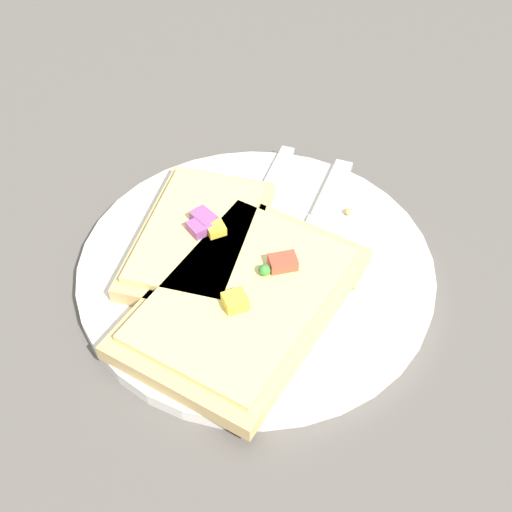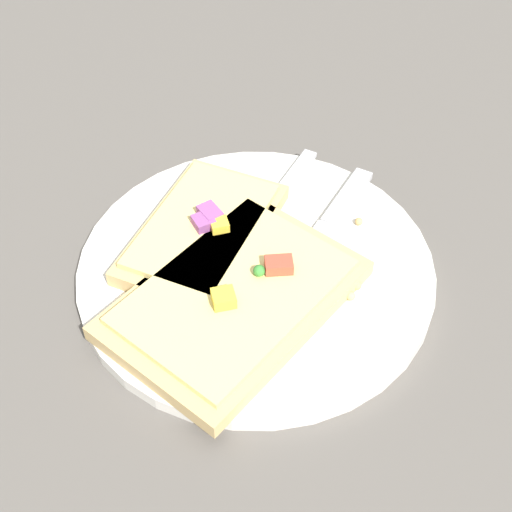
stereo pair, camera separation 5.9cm
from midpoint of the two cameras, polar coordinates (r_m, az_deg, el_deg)
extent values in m
plane|color=#56514C|center=(0.60, 2.78, -1.58)|extent=(4.00, 4.00, 0.00)
cylinder|color=silver|center=(0.60, 2.80, -1.20)|extent=(0.30, 0.30, 0.01)
cube|color=#B7B7BC|center=(0.65, 4.37, 4.61)|extent=(0.09, 0.13, 0.01)
cube|color=#B7B7BC|center=(0.59, 0.33, -1.19)|extent=(0.05, 0.06, 0.01)
cube|color=#B7B7BC|center=(0.56, -2.65, -3.71)|extent=(0.02, 0.03, 0.00)
cube|color=#B7B7BC|center=(0.56, -2.01, -3.97)|extent=(0.02, 0.03, 0.00)
cube|color=#B7B7BC|center=(0.56, -1.37, -4.24)|extent=(0.02, 0.03, 0.00)
cube|color=#B7B7BC|center=(0.56, -0.71, -4.50)|extent=(0.02, 0.03, 0.00)
cube|color=#B7B7BC|center=(0.66, 9.87, 4.48)|extent=(0.06, 0.07, 0.01)
cube|color=#B7B7BC|center=(0.59, 6.02, -1.51)|extent=(0.09, 0.12, 0.00)
cube|color=tan|center=(0.56, 1.26, -3.66)|extent=(0.23, 0.23, 0.01)
cube|color=#E5CC7A|center=(0.55, 1.28, -3.00)|extent=(0.20, 0.20, 0.01)
sphere|color=#388433|center=(0.56, 2.98, -1.36)|extent=(0.01, 0.01, 0.01)
cube|color=yellow|center=(0.54, 0.52, -3.58)|extent=(0.02, 0.02, 0.01)
cube|color=#D14733|center=(0.56, 4.84, -0.89)|extent=(0.02, 0.02, 0.01)
cube|color=tan|center=(0.61, -1.52, 1.69)|extent=(0.16, 0.18, 0.01)
cube|color=#E5CC7A|center=(0.60, -1.54, 2.36)|extent=(0.14, 0.16, 0.01)
cube|color=#934C8E|center=(0.59, -1.40, 2.60)|extent=(0.02, 0.02, 0.01)
cube|color=#934C8E|center=(0.60, -0.90, 3.26)|extent=(0.02, 0.03, 0.01)
cube|color=yellow|center=(0.59, -0.12, 2.35)|extent=(0.02, 0.02, 0.01)
sphere|color=tan|center=(0.58, 10.89, -2.45)|extent=(0.01, 0.01, 0.01)
sphere|color=tan|center=(0.66, -3.34, 5.24)|extent=(0.01, 0.01, 0.01)
sphere|color=tan|center=(0.57, 10.48, -3.32)|extent=(0.01, 0.01, 0.01)
sphere|color=tan|center=(0.63, 10.86, 2.59)|extent=(0.01, 0.01, 0.01)
sphere|color=tan|center=(0.59, 0.47, -0.63)|extent=(0.01, 0.01, 0.01)
camera|label=1|loc=(0.03, -87.13, 3.08)|focal=50.00mm
camera|label=2|loc=(0.03, 92.87, -3.08)|focal=50.00mm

